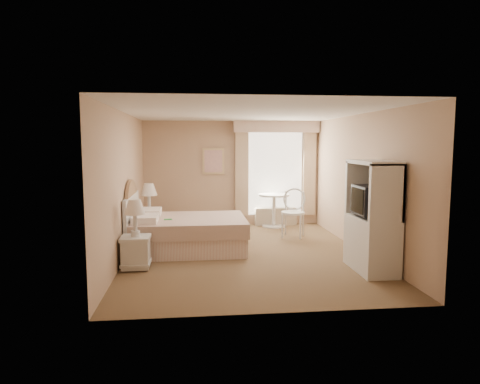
{
  "coord_description": "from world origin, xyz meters",
  "views": [
    {
      "loc": [
        -0.92,
        -7.46,
        1.97
      ],
      "look_at": [
        -0.07,
        0.3,
        1.08
      ],
      "focal_mm": 32.0,
      "sensor_mm": 36.0,
      "label": 1
    }
  ],
  "objects": [
    {
      "name": "room",
      "position": [
        0.0,
        0.0,
        1.25
      ],
      "size": [
        4.21,
        5.51,
        2.51
      ],
      "color": "brown",
      "rests_on": "ground"
    },
    {
      "name": "cafe_chair",
      "position": [
        1.18,
        1.33,
        0.59
      ],
      "size": [
        0.64,
        0.64,
        1.02
      ],
      "rotation": [
        0.0,
        0.0,
        -0.39
      ],
      "color": "silver",
      "rests_on": "room"
    },
    {
      "name": "framed_art",
      "position": [
        -0.45,
        2.71,
        1.55
      ],
      "size": [
        0.52,
        0.04,
        0.62
      ],
      "color": "#D7B784",
      "rests_on": "room"
    },
    {
      "name": "armoire",
      "position": [
        1.81,
        -1.24,
        0.71
      ],
      "size": [
        0.51,
        1.03,
        1.71
      ],
      "color": "silver",
      "rests_on": "room"
    },
    {
      "name": "bed",
      "position": [
        -1.12,
        0.36,
        0.34
      ],
      "size": [
        2.1,
        1.61,
        1.42
      ],
      "color": "tan",
      "rests_on": "room"
    },
    {
      "name": "window",
      "position": [
        1.05,
        2.65,
        1.34
      ],
      "size": [
        2.05,
        0.22,
        2.51
      ],
      "color": "white",
      "rests_on": "room"
    },
    {
      "name": "nightstand_near",
      "position": [
        -1.84,
        -0.74,
        0.41
      ],
      "size": [
        0.45,
        0.45,
        1.08
      ],
      "color": "silver",
      "rests_on": "room"
    },
    {
      "name": "nightstand_far",
      "position": [
        -1.84,
        1.41,
        0.43
      ],
      "size": [
        0.47,
        0.47,
        1.13
      ],
      "color": "silver",
      "rests_on": "room"
    },
    {
      "name": "round_table",
      "position": [
        0.96,
        2.4,
        0.52
      ],
      "size": [
        0.74,
        0.74,
        0.78
      ],
      "color": "silver",
      "rests_on": "room"
    }
  ]
}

